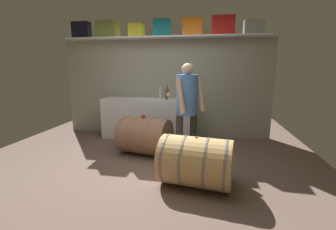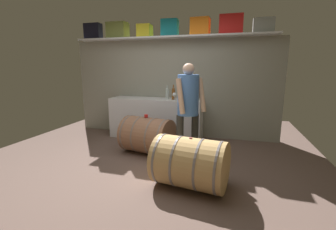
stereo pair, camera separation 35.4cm
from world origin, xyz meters
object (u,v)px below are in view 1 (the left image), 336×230
wine_bottle_clear (160,93)px  wine_bottle_dark (184,94)px  toolcase_teal (162,28)px  wine_glass (168,95)px  wine_barrel_near (145,136)px  wine_barrel_far (196,162)px  toolcase_olive (108,30)px  toolcase_orange (193,27)px  toolcase_yellow (136,31)px  work_cabinet (149,118)px  toolcase_black (81,30)px  tasting_cup (143,116)px  toolcase_red (223,26)px  winemaker_pouring (187,102)px  toolcase_grey (254,27)px  wine_bottle_amber (167,93)px

wine_bottle_clear → wine_bottle_dark: bearing=-15.2°
toolcase_teal → wine_glass: 1.38m
toolcase_teal → wine_barrel_near: bearing=-96.6°
toolcase_teal → wine_barrel_far: bearing=-70.2°
toolcase_olive → toolcase_orange: bearing=1.7°
wine_bottle_clear → toolcase_yellow: bearing=165.0°
toolcase_olive → wine_barrel_near: toolcase_olive is taller
work_cabinet → wine_bottle_dark: size_ratio=6.63×
toolcase_black → wine_bottle_clear: (1.76, -0.14, -1.31)m
wine_bottle_clear → tasting_cup: wine_bottle_clear is taller
toolcase_red → winemaker_pouring: (-0.56, -1.28, -1.33)m
work_cabinet → tasting_cup: work_cabinet is taller
toolcase_grey → toolcase_red: bearing=179.1°
toolcase_yellow → wine_bottle_dark: toolcase_yellow is taller
toolcase_grey → toolcase_orange: bearing=179.1°
toolcase_red → wine_bottle_dark: toolcase_red is taller
toolcase_yellow → wine_bottle_clear: bearing=-17.3°
toolcase_olive → toolcase_teal: toolcase_teal is taller
toolcase_olive → wine_barrel_near: (1.08, -1.13, -1.95)m
wine_glass → wine_bottle_clear: bearing=137.6°
wine_bottle_amber → winemaker_pouring: 1.17m
toolcase_yellow → wine_barrel_far: 3.18m
wine_glass → wine_bottle_amber: bearing=113.8°
toolcase_grey → wine_glass: toolcase_grey is taller
toolcase_black → toolcase_olive: bearing=0.2°
toolcase_orange → tasting_cup: 2.10m
toolcase_olive → toolcase_orange: size_ratio=1.18×
wine_barrel_far → wine_barrel_near: bearing=142.4°
toolcase_olive → wine_bottle_amber: bearing=-7.8°
toolcase_teal → wine_bottle_dark: toolcase_teal is taller
toolcase_orange → wine_bottle_amber: toolcase_orange is taller
wine_bottle_dark → tasting_cup: size_ratio=4.75×
toolcase_orange → wine_bottle_dark: size_ratio=1.23×
toolcase_yellow → wine_glass: 1.51m
toolcase_yellow → wine_barrel_near: 2.27m
toolcase_red → wine_bottle_dark: bearing=-158.5°
wine_barrel_near → wine_barrel_far: (0.94, -0.99, 0.00)m
winemaker_pouring → wine_bottle_amber: bearing=-106.1°
wine_bottle_dark → wine_barrel_far: 1.99m
wine_barrel_near → tasting_cup: 0.35m
toolcase_red → toolcase_orange: bearing=-179.5°
toolcase_grey → winemaker_pouring: size_ratio=0.24×
toolcase_olive → wine_barrel_near: size_ratio=0.45×
wine_barrel_near → tasting_cup: (-0.02, -0.00, 0.35)m
wine_barrel_near → winemaker_pouring: size_ratio=0.62×
toolcase_yellow → wine_bottle_amber: size_ratio=0.93×
work_cabinet → toolcase_olive: bearing=169.3°
toolcase_yellow → wine_bottle_dark: bearing=-17.4°
toolcase_black → wine_barrel_far: 3.90m
toolcase_teal → wine_bottle_clear: bearing=-98.6°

